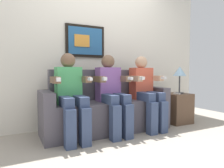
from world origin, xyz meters
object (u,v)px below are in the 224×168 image
Objects in this scene: person_in_middle at (112,91)px; person_on_right at (146,89)px; person_on_left at (71,93)px; spare_remote_on_table at (177,93)px; table_lamp at (180,72)px; couch at (107,110)px; side_table_right at (177,108)px.

person_in_middle is 1.00× the size of person_on_right.
person_on_left reaches higher than spare_remote_on_table.
person_in_middle is 2.41× the size of table_lamp.
couch is at bearing 89.98° from person_in_middle.
couch is 0.67m from person_on_left.
person_in_middle is at bearing -178.24° from table_lamp.
couch is at bearing 174.46° from table_lamp.
person_on_right is (0.58, -0.17, 0.29)m from couch.
side_table_right is 0.61m from table_lamp.
table_lamp is at bearing -35.76° from side_table_right.
couch is 1.67× the size of person_on_right.
couch reaches higher than spare_remote_on_table.
person_on_left is at bearing 180.00° from person_in_middle.
side_table_right is (1.28, -0.11, -0.06)m from couch.
table_lamp is at bearing 3.14° from person_on_right.
couch is 4.04× the size of table_lamp.
person_on_left is 1.00× the size of person_in_middle.
side_table_right is 3.85× the size of spare_remote_on_table.
person_on_right is at bearing 179.87° from spare_remote_on_table.
person_on_left reaches higher than side_table_right.
person_on_right is (1.15, 0.00, 0.00)m from person_on_left.
side_table_right is (1.86, 0.06, -0.36)m from person_on_left.
table_lamp is at bearing 23.42° from spare_remote_on_table.
couch is 3.72× the size of side_table_right.
spare_remote_on_table is at bearing -0.05° from person_on_left.
person_in_middle reaches higher than couch.
person_on_right is at bearing 0.00° from person_in_middle.
person_in_middle is 1.22m from spare_remote_on_table.
person_on_right is 0.64m from spare_remote_on_table.
table_lamp is at bearing 1.76° from person_in_middle.
person_on_right reaches higher than spare_remote_on_table.
side_table_right is (1.28, 0.06, -0.36)m from person_in_middle.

